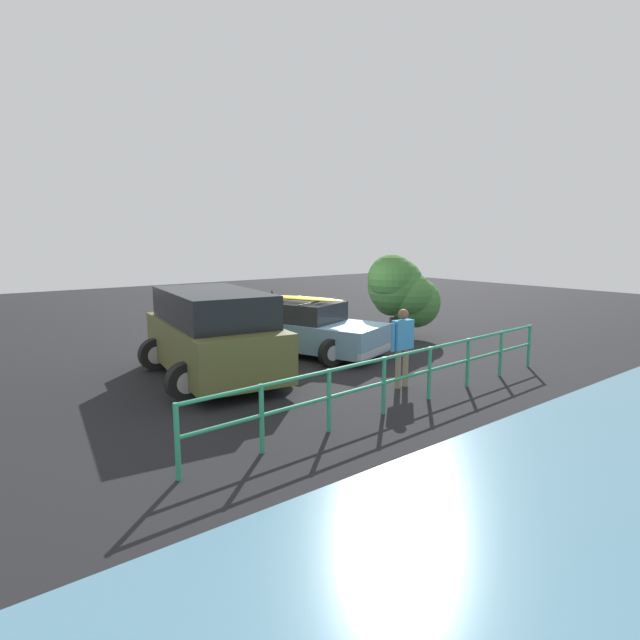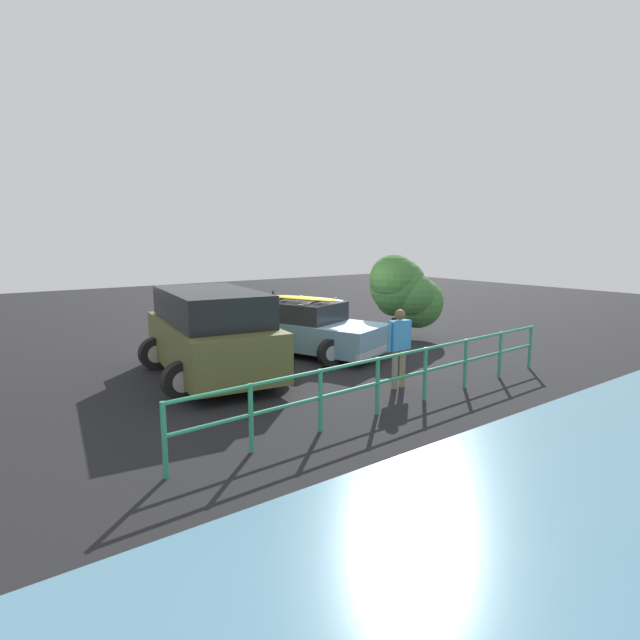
% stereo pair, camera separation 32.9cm
% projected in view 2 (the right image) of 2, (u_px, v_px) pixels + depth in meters
% --- Properties ---
extents(ground_plane, '(44.00, 44.00, 0.02)m').
position_uv_depth(ground_plane, '(337.00, 352.00, 13.36)').
color(ground_plane, black).
rests_on(ground_plane, ground).
extents(sedan_car, '(3.18, 4.55, 1.63)m').
position_uv_depth(sedan_car, '(305.00, 328.00, 13.14)').
color(sedan_car, '#729EBC').
rests_on(sedan_car, ground).
extents(suv_car, '(3.00, 4.58, 1.90)m').
position_uv_depth(suv_car, '(211.00, 333.00, 10.76)').
color(suv_car, brown).
rests_on(suv_car, ground).
extents(person_bystander, '(0.62, 0.21, 1.60)m').
position_uv_depth(person_bystander, '(399.00, 341.00, 9.94)').
color(person_bystander, gray).
rests_on(person_bystander, ground).
extents(railing_fence, '(8.76, 0.43, 1.00)m').
position_uv_depth(railing_fence, '(402.00, 371.00, 8.84)').
color(railing_fence, '#2D9366').
rests_on(railing_fence, ground).
extents(bush_near_left, '(2.30, 2.14, 2.54)m').
position_uv_depth(bush_near_left, '(402.00, 291.00, 14.75)').
color(bush_near_left, '#4C3828').
rests_on(bush_near_left, ground).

